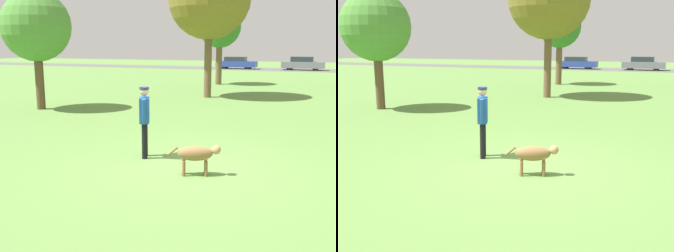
# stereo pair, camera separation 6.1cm
# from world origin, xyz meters

# --- Properties ---
(ground_plane) EXTENTS (120.00, 120.00, 0.00)m
(ground_plane) POSITION_xyz_m (0.00, 0.00, 0.00)
(ground_plane) COLOR #608C42
(far_road_strip) EXTENTS (120.00, 6.00, 0.01)m
(far_road_strip) POSITION_xyz_m (0.00, 37.66, 0.01)
(far_road_strip) COLOR #5B5B59
(far_road_strip) RESTS_ON ground_plane
(person) EXTENTS (0.37, 0.67, 1.69)m
(person) POSITION_xyz_m (-1.10, 0.36, 1.00)
(person) COLOR black
(person) RESTS_ON ground_plane
(dog) EXTENTS (1.07, 0.54, 0.64)m
(dog) POSITION_xyz_m (0.47, -0.43, 0.44)
(dog) COLOR olive
(dog) RESTS_ON ground_plane
(frisbee) EXTENTS (0.21, 0.21, 0.02)m
(frisbee) POSITION_xyz_m (0.14, 0.93, 0.01)
(frisbee) COLOR orange
(frisbee) RESTS_ON ground_plane
(tree_near_left) EXTENTS (2.83, 2.83, 4.81)m
(tree_near_left) POSITION_xyz_m (-8.32, 5.28, 3.37)
(tree_near_left) COLOR brown
(tree_near_left) RESTS_ON ground_plane
(tree_far_left) EXTENTS (2.85, 2.85, 5.31)m
(tree_far_left) POSITION_xyz_m (-4.25, 18.58, 3.84)
(tree_far_left) COLOR brown
(tree_far_left) RESTS_ON ground_plane
(parked_car_blue) EXTENTS (4.52, 1.83, 1.37)m
(parked_car_blue) POSITION_xyz_m (-7.22, 37.27, 0.68)
(parked_car_blue) COLOR #284293
(parked_car_blue) RESTS_ON ground_plane
(parked_car_grey) EXTENTS (4.44, 1.79, 1.45)m
(parked_car_grey) POSITION_xyz_m (0.01, 37.43, 0.71)
(parked_car_grey) COLOR slate
(parked_car_grey) RESTS_ON ground_plane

